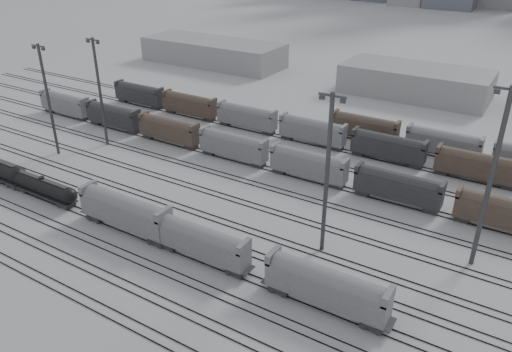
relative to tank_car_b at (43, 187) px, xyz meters
The scene contains 15 objects.
ground 28.28m from the tank_car_b, ahead, with size 900.00×900.00×0.00m, color silver.
tracks 32.72m from the tank_car_b, 30.36° to the left, with size 220.00×71.50×0.16m.
tank_car_b is the anchor object (origin of this frame).
hopper_car_a 19.97m from the tank_car_b, ahead, with size 16.62×3.30×5.94m.
hopper_car_b 34.71m from the tank_car_b, ahead, with size 14.96×2.97×5.35m.
hopper_car_c 53.92m from the tank_car_b, ahead, with size 15.95×3.17×5.70m.
light_mast_a 22.31m from the tank_car_b, 134.92° to the left, with size 3.67×0.59×22.96m.
light_mast_b 26.61m from the tank_car_b, 111.20° to the left, with size 3.71×0.59×23.18m.
light_mast_c 50.59m from the tank_car_b, 13.35° to the left, with size 3.86×0.62×24.13m.
light_mast_d 71.42m from the tank_car_b, 15.99° to the left, with size 4.17×0.67×26.04m.
bg_string_near 47.64m from the tank_car_b, 40.60° to the left, with size 151.00×3.00×5.60m.
bg_string_mid 65.89m from the tank_car_b, 45.51° to the left, with size 151.00×3.00×5.60m.
bg_string_far 84.14m from the tank_car_b, 40.82° to the left, with size 66.00×3.00×5.60m.
warehouse_left 99.26m from the tank_car_b, 108.71° to the left, with size 50.00×18.00×8.00m, color gray.
warehouse_mid 101.47m from the tank_car_b, 67.90° to the left, with size 40.00×18.00×8.00m, color gray.
Camera 1 is at (43.91, -44.98, 42.96)m, focal length 35.00 mm.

